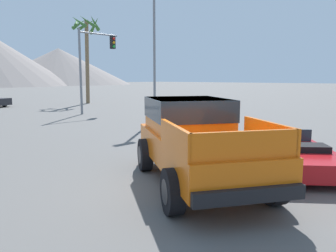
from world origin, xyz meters
name	(u,v)px	position (x,y,z in m)	size (l,w,h in m)	color
ground_plane	(184,181)	(0.00, 0.00, 0.00)	(320.00, 320.00, 0.00)	#5B5956
orange_pickup_truck	(195,135)	(0.26, -0.11, 1.11)	(4.39, 5.31, 1.96)	orange
red_convertible_car	(290,152)	(3.12, -1.25, 0.41)	(4.67, 4.24, 0.97)	#B21419
traffic_light_main	(95,56)	(7.65, 14.83, 4.01)	(3.23, 0.38, 5.79)	slate
street_lamp_post	(154,41)	(7.58, 8.78, 4.58)	(0.90, 0.24, 7.62)	slate
palm_tree_tall	(86,38)	(12.35, 23.10, 6.27)	(2.74, 2.95, 8.41)	brown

